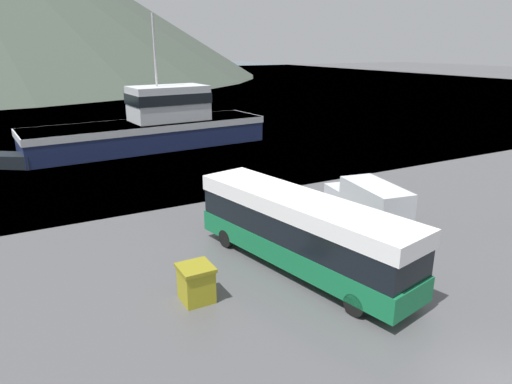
{
  "coord_description": "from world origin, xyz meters",
  "views": [
    {
      "loc": [
        -11.54,
        -5.8,
        9.5
      ],
      "look_at": [
        -0.36,
        14.57,
        2.0
      ],
      "focal_mm": 32.0,
      "sensor_mm": 36.0,
      "label": 1
    }
  ],
  "objects_px": {
    "delivery_van": "(369,202)",
    "storage_bin": "(196,283)",
    "fishing_boat": "(153,126)",
    "tour_bus": "(300,229)"
  },
  "relations": [
    {
      "from": "delivery_van",
      "to": "fishing_boat",
      "type": "height_order",
      "value": "fishing_boat"
    },
    {
      "from": "delivery_van",
      "to": "storage_bin",
      "type": "distance_m",
      "value": 11.67
    },
    {
      "from": "fishing_boat",
      "to": "tour_bus",
      "type": "bearing_deg",
      "value": 172.09
    },
    {
      "from": "storage_bin",
      "to": "delivery_van",
      "type": "bearing_deg",
      "value": 14.42
    },
    {
      "from": "tour_bus",
      "to": "delivery_van",
      "type": "xyz_separation_m",
      "value": [
        6.28,
        2.59,
        -0.58
      ]
    },
    {
      "from": "tour_bus",
      "to": "fishing_boat",
      "type": "xyz_separation_m",
      "value": [
        1.85,
        28.04,
        0.24
      ]
    },
    {
      "from": "delivery_van",
      "to": "storage_bin",
      "type": "xyz_separation_m",
      "value": [
        -11.29,
        -2.9,
        -0.54
      ]
    },
    {
      "from": "fishing_boat",
      "to": "storage_bin",
      "type": "xyz_separation_m",
      "value": [
        -6.86,
        -28.35,
        -1.36
      ]
    },
    {
      "from": "tour_bus",
      "to": "delivery_van",
      "type": "height_order",
      "value": "tour_bus"
    },
    {
      "from": "delivery_van",
      "to": "fishing_boat",
      "type": "relative_size",
      "value": 0.27
    }
  ]
}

